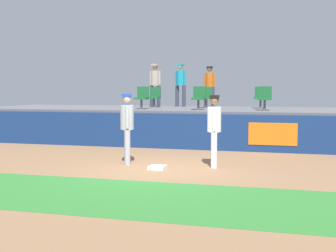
% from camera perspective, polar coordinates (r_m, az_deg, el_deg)
% --- Properties ---
extents(ground_plane, '(60.00, 60.00, 0.00)m').
position_cam_1_polar(ground_plane, '(11.00, -1.53, -5.67)').
color(ground_plane, '#846042').
extents(grass_foreground_strip, '(18.00, 2.80, 0.01)m').
position_cam_1_polar(grass_foreground_strip, '(8.44, -7.07, -8.84)').
color(grass_foreground_strip, '#2D722D').
rests_on(grass_foreground_strip, ground_plane).
extents(first_base, '(0.40, 0.40, 0.08)m').
position_cam_1_polar(first_base, '(11.13, -1.37, -5.33)').
color(first_base, white).
rests_on(first_base, ground_plane).
extents(player_fielder_home, '(0.40, 0.59, 1.84)m').
position_cam_1_polar(player_fielder_home, '(11.37, 5.97, 0.05)').
color(player_fielder_home, white).
rests_on(player_fielder_home, ground_plane).
extents(player_runner_visitor, '(0.46, 0.49, 1.87)m').
position_cam_1_polar(player_runner_visitor, '(11.85, -5.27, 0.35)').
color(player_runner_visitor, '#9EA3AD').
rests_on(player_runner_visitor, ground_plane).
extents(field_wall, '(18.00, 0.26, 1.18)m').
position_cam_1_polar(field_wall, '(14.74, 3.02, -0.73)').
color(field_wall, navy).
rests_on(field_wall, ground_plane).
extents(bleacher_platform, '(18.00, 4.80, 1.26)m').
position_cam_1_polar(bleacher_platform, '(17.25, 4.80, 0.17)').
color(bleacher_platform, '#59595E').
rests_on(bleacher_platform, ground_plane).
extents(seat_back_center, '(0.45, 0.44, 0.84)m').
position_cam_1_polar(seat_back_center, '(17.88, 4.90, 3.86)').
color(seat_back_center, '#4C4C51').
rests_on(seat_back_center, bleacher_platform).
extents(seat_front_right, '(0.45, 0.44, 0.84)m').
position_cam_1_polar(seat_front_right, '(15.81, 12.32, 3.67)').
color(seat_front_right, '#4C4C51').
rests_on(seat_front_right, bleacher_platform).
extents(seat_back_left, '(0.44, 0.44, 0.84)m').
position_cam_1_polar(seat_back_left, '(18.39, -1.71, 3.89)').
color(seat_back_left, '#4C4C51').
rests_on(seat_back_left, bleacher_platform).
extents(seat_front_left, '(0.45, 0.44, 0.84)m').
position_cam_1_polar(seat_front_left, '(16.66, -3.35, 3.81)').
color(seat_front_left, '#4C4C51').
rests_on(seat_front_left, bleacher_platform).
extents(seat_front_center, '(0.45, 0.44, 0.84)m').
position_cam_1_polar(seat_front_center, '(16.10, 3.97, 3.78)').
color(seat_front_center, '#4C4C51').
rests_on(seat_front_center, bleacher_platform).
extents(seat_back_right, '(0.48, 0.44, 0.84)m').
position_cam_1_polar(seat_back_right, '(17.62, 11.81, 3.77)').
color(seat_back_right, '#4C4C51').
rests_on(seat_back_right, bleacher_platform).
extents(spectator_hooded, '(0.48, 0.33, 1.71)m').
position_cam_1_polar(spectator_hooded, '(19.04, 5.35, 5.46)').
color(spectator_hooded, '#33384C').
rests_on(spectator_hooded, bleacher_platform).
extents(spectator_capped, '(0.50, 0.42, 1.83)m').
position_cam_1_polar(spectator_capped, '(19.18, 1.62, 5.69)').
color(spectator_capped, '#33384C').
rests_on(spectator_capped, bleacher_platform).
extents(spectator_casual, '(0.51, 0.39, 1.83)m').
position_cam_1_polar(spectator_casual, '(19.27, -1.67, 5.68)').
color(spectator_casual, '#33384C').
rests_on(spectator_casual, bleacher_platform).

